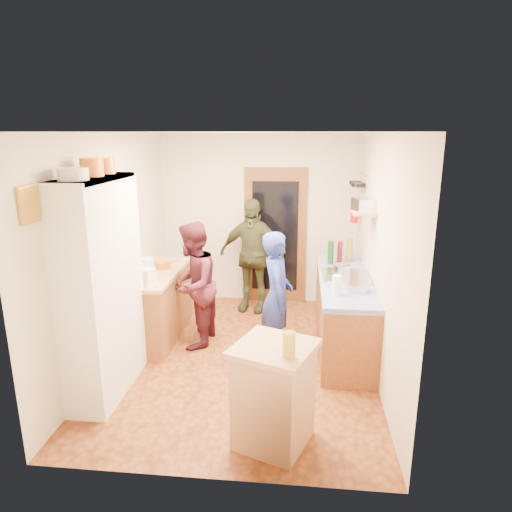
% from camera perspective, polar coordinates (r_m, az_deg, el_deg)
% --- Properties ---
extents(floor, '(3.00, 4.00, 0.02)m').
position_cam_1_polar(floor, '(5.59, -1.63, -12.61)').
color(floor, brown).
rests_on(floor, ground).
extents(ceiling, '(3.00, 4.00, 0.02)m').
position_cam_1_polar(ceiling, '(4.95, -1.87, 15.31)').
color(ceiling, silver).
rests_on(ceiling, ground).
extents(wall_back, '(3.00, 0.02, 2.60)m').
position_cam_1_polar(wall_back, '(7.07, 0.41, 4.57)').
color(wall_back, beige).
rests_on(wall_back, ground).
extents(wall_front, '(3.00, 0.02, 2.60)m').
position_cam_1_polar(wall_front, '(3.24, -6.48, -8.47)').
color(wall_front, beige).
rests_on(wall_front, ground).
extents(wall_left, '(0.02, 4.00, 2.60)m').
position_cam_1_polar(wall_left, '(5.52, -17.47, 0.87)').
color(wall_left, beige).
rests_on(wall_left, ground).
extents(wall_right, '(0.02, 4.00, 2.60)m').
position_cam_1_polar(wall_right, '(5.15, 15.17, 0.03)').
color(wall_right, beige).
rests_on(wall_right, ground).
extents(door_frame, '(0.95, 0.06, 2.10)m').
position_cam_1_polar(door_frame, '(7.06, 2.40, 2.48)').
color(door_frame, brown).
rests_on(door_frame, ground).
extents(door_glass, '(0.70, 0.02, 1.70)m').
position_cam_1_polar(door_glass, '(7.03, 2.38, 2.42)').
color(door_glass, black).
rests_on(door_glass, door_frame).
extents(hutch_body, '(0.40, 1.20, 2.20)m').
position_cam_1_polar(hutch_body, '(4.79, -18.68, -3.86)').
color(hutch_body, white).
rests_on(hutch_body, ground).
extents(hutch_top_shelf, '(0.40, 1.14, 0.04)m').
position_cam_1_polar(hutch_top_shelf, '(4.57, -19.82, 9.06)').
color(hutch_top_shelf, white).
rests_on(hutch_top_shelf, hutch_body).
extents(plate_stack, '(0.26, 0.26, 0.11)m').
position_cam_1_polar(plate_stack, '(4.26, -21.91, 9.49)').
color(plate_stack, white).
rests_on(plate_stack, hutch_top_shelf).
extents(orange_pot_a, '(0.21, 0.21, 0.17)m').
position_cam_1_polar(orange_pot_a, '(4.58, -19.84, 10.39)').
color(orange_pot_a, orange).
rests_on(orange_pot_a, hutch_top_shelf).
extents(orange_pot_b, '(0.17, 0.17, 0.16)m').
position_cam_1_polar(orange_pot_b, '(4.87, -18.21, 10.68)').
color(orange_pot_b, orange).
rests_on(orange_pot_b, hutch_top_shelf).
extents(left_counter_base, '(0.60, 1.40, 0.85)m').
position_cam_1_polar(left_counter_base, '(6.07, -12.47, -6.17)').
color(left_counter_base, '#99582D').
rests_on(left_counter_base, ground).
extents(left_counter_top, '(0.64, 1.44, 0.05)m').
position_cam_1_polar(left_counter_top, '(5.93, -12.71, -2.11)').
color(left_counter_top, tan).
rests_on(left_counter_top, left_counter_base).
extents(toaster, '(0.28, 0.22, 0.19)m').
position_cam_1_polar(toaster, '(5.43, -13.91, -2.46)').
color(toaster, white).
rests_on(toaster, left_counter_top).
extents(kettle, '(0.20, 0.20, 0.20)m').
position_cam_1_polar(kettle, '(5.83, -13.52, -1.19)').
color(kettle, white).
rests_on(kettle, left_counter_top).
extents(orange_bowl, '(0.24, 0.24, 0.09)m').
position_cam_1_polar(orange_bowl, '(6.02, -11.58, -1.09)').
color(orange_bowl, orange).
rests_on(orange_bowl, left_counter_top).
extents(chopping_board, '(0.31, 0.24, 0.02)m').
position_cam_1_polar(chopping_board, '(6.35, -11.21, -0.53)').
color(chopping_board, tan).
rests_on(chopping_board, left_counter_top).
extents(right_counter_base, '(0.60, 2.20, 0.84)m').
position_cam_1_polar(right_counter_base, '(5.85, 10.81, -6.96)').
color(right_counter_base, '#99582D').
rests_on(right_counter_base, ground).
extents(right_counter_top, '(0.62, 2.22, 0.06)m').
position_cam_1_polar(right_counter_top, '(5.70, 11.03, -2.76)').
color(right_counter_top, '#1824B0').
rests_on(right_counter_top, right_counter_base).
extents(hob, '(0.55, 0.58, 0.04)m').
position_cam_1_polar(hob, '(5.63, 11.11, -2.47)').
color(hob, silver).
rests_on(hob, right_counter_top).
extents(pot_on_hob, '(0.20, 0.20, 0.13)m').
position_cam_1_polar(pot_on_hob, '(5.56, 10.67, -1.75)').
color(pot_on_hob, silver).
rests_on(pot_on_hob, hob).
extents(bottle_a, '(0.09, 0.09, 0.31)m').
position_cam_1_polar(bottle_a, '(6.15, 9.31, 0.44)').
color(bottle_a, '#143F14').
rests_on(bottle_a, right_counter_top).
extents(bottle_b, '(0.09, 0.09, 0.28)m').
position_cam_1_polar(bottle_b, '(6.27, 10.43, 0.54)').
color(bottle_b, '#591419').
rests_on(bottle_b, right_counter_top).
extents(bottle_c, '(0.09, 0.09, 0.32)m').
position_cam_1_polar(bottle_c, '(6.31, 11.60, 0.76)').
color(bottle_c, olive).
rests_on(bottle_c, right_counter_top).
extents(paper_towel, '(0.12, 0.12, 0.22)m').
position_cam_1_polar(paper_towel, '(4.99, 10.05, -3.62)').
color(paper_towel, white).
rests_on(paper_towel, right_counter_top).
extents(mixing_bowl, '(0.28, 0.28, 0.09)m').
position_cam_1_polar(mixing_bowl, '(5.16, 12.69, -3.88)').
color(mixing_bowl, silver).
rests_on(mixing_bowl, right_counter_top).
extents(island_base, '(0.71, 0.71, 0.86)m').
position_cam_1_polar(island_base, '(4.04, 2.22, -17.24)').
color(island_base, tan).
rests_on(island_base, ground).
extents(island_top, '(0.80, 0.80, 0.05)m').
position_cam_1_polar(island_top, '(3.82, 2.29, -11.46)').
color(island_top, tan).
rests_on(island_top, island_base).
extents(cutting_board, '(0.43, 0.39, 0.02)m').
position_cam_1_polar(cutting_board, '(3.87, 1.92, -10.89)').
color(cutting_board, white).
rests_on(cutting_board, island_top).
extents(oil_jar, '(0.13, 0.13, 0.21)m').
position_cam_1_polar(oil_jar, '(3.60, 4.14, -10.97)').
color(oil_jar, '#AD9E2D').
rests_on(oil_jar, island_top).
extents(pan_rail, '(0.02, 0.65, 0.02)m').
position_cam_1_polar(pan_rail, '(6.51, 13.11, 9.94)').
color(pan_rail, silver).
rests_on(pan_rail, wall_right).
extents(pan_hang_a, '(0.18, 0.18, 0.05)m').
position_cam_1_polar(pan_hang_a, '(6.34, 12.68, 8.66)').
color(pan_hang_a, black).
rests_on(pan_hang_a, pan_rail).
extents(pan_hang_b, '(0.16, 0.16, 0.05)m').
position_cam_1_polar(pan_hang_b, '(6.54, 12.48, 8.68)').
color(pan_hang_b, black).
rests_on(pan_hang_b, pan_rail).
extents(pan_hang_c, '(0.17, 0.17, 0.05)m').
position_cam_1_polar(pan_hang_c, '(6.73, 12.30, 8.95)').
color(pan_hang_c, black).
rests_on(pan_hang_c, pan_rail).
extents(wall_shelf, '(0.26, 0.42, 0.03)m').
position_cam_1_polar(wall_shelf, '(5.48, 13.28, 5.33)').
color(wall_shelf, tan).
rests_on(wall_shelf, wall_right).
extents(radio, '(0.28, 0.34, 0.15)m').
position_cam_1_polar(radio, '(5.46, 13.34, 6.26)').
color(radio, silver).
rests_on(radio, wall_shelf).
extents(ext_bracket, '(0.06, 0.10, 0.04)m').
position_cam_1_polar(ext_bracket, '(6.75, 12.71, 5.00)').
color(ext_bracket, black).
rests_on(ext_bracket, wall_right).
extents(fire_extinguisher, '(0.11, 0.11, 0.32)m').
position_cam_1_polar(fire_extinguisher, '(6.74, 12.23, 5.44)').
color(fire_extinguisher, red).
rests_on(fire_extinguisher, wall_right).
extents(picture_frame, '(0.03, 0.25, 0.30)m').
position_cam_1_polar(picture_frame, '(4.02, -26.53, 5.79)').
color(picture_frame, gold).
rests_on(picture_frame, wall_left).
extents(person_hob, '(0.42, 0.59, 1.53)m').
position_cam_1_polar(person_hob, '(5.30, 2.96, -5.09)').
color(person_hob, navy).
rests_on(person_hob, ground).
extents(person_left, '(0.65, 0.80, 1.57)m').
position_cam_1_polar(person_left, '(5.69, -7.48, -3.53)').
color(person_left, '#431723').
rests_on(person_left, ground).
extents(person_back, '(1.06, 0.61, 1.69)m').
position_cam_1_polar(person_back, '(6.72, -0.45, 0.06)').
color(person_back, '#343820').
rests_on(person_back, ground).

